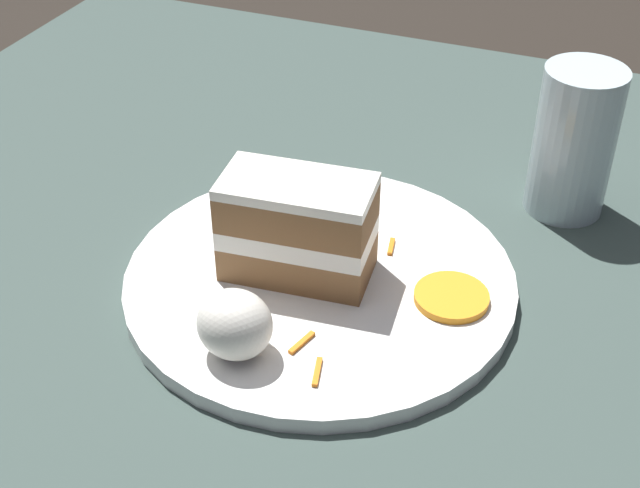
# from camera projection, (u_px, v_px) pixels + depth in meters

# --- Properties ---
(ground_plane) EXTENTS (6.00, 6.00, 0.00)m
(ground_plane) POSITION_uv_depth(u_px,v_px,m) (272.00, 343.00, 0.72)
(ground_plane) COLOR black
(ground_plane) RESTS_ON ground
(dining_table) EXTENTS (0.99, 1.06, 0.04)m
(dining_table) POSITION_uv_depth(u_px,v_px,m) (271.00, 324.00, 0.70)
(dining_table) COLOR #384742
(dining_table) RESTS_ON ground
(plate) EXTENTS (0.31, 0.31, 0.01)m
(plate) POSITION_uv_depth(u_px,v_px,m) (320.00, 280.00, 0.71)
(plate) COLOR white
(plate) RESTS_ON dining_table
(cake_slice) EXTENTS (0.12, 0.07, 0.08)m
(cake_slice) POSITION_uv_depth(u_px,v_px,m) (297.00, 228.00, 0.68)
(cake_slice) COLOR brown
(cake_slice) RESTS_ON plate
(cream_dollop) EXTENTS (0.05, 0.05, 0.05)m
(cream_dollop) POSITION_uv_depth(u_px,v_px,m) (235.00, 325.00, 0.62)
(cream_dollop) COLOR white
(cream_dollop) RESTS_ON plate
(orange_garnish) EXTENTS (0.06, 0.06, 0.01)m
(orange_garnish) POSITION_uv_depth(u_px,v_px,m) (451.00, 297.00, 0.67)
(orange_garnish) COLOR orange
(orange_garnish) RESTS_ON plate
(carrot_shreds_scatter) EXTENTS (0.14, 0.18, 0.00)m
(carrot_shreds_scatter) POSITION_uv_depth(u_px,v_px,m) (319.00, 304.00, 0.67)
(carrot_shreds_scatter) COLOR orange
(carrot_shreds_scatter) RESTS_ON plate
(drinking_glass) EXTENTS (0.07, 0.07, 0.13)m
(drinking_glass) POSITION_uv_depth(u_px,v_px,m) (572.00, 151.00, 0.77)
(drinking_glass) COLOR silver
(drinking_glass) RESTS_ON dining_table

